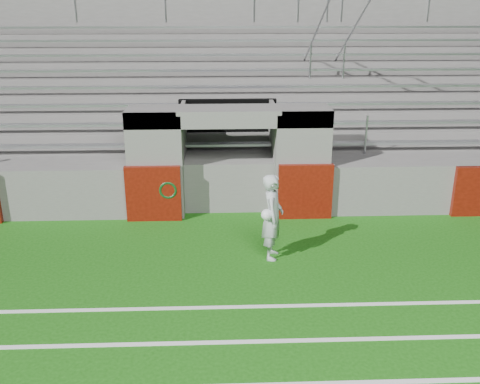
{
  "coord_description": "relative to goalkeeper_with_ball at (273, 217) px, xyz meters",
  "views": [
    {
      "loc": [
        -0.22,
        -8.97,
        4.97
      ],
      "look_at": [
        0.2,
        1.8,
        1.1
      ],
      "focal_mm": 40.0,
      "sensor_mm": 36.0,
      "label": 1
    }
  ],
  "objects": [
    {
      "name": "ground",
      "position": [
        -0.82,
        -0.89,
        -0.89
      ],
      "size": [
        90.0,
        90.0,
        0.0
      ],
      "primitive_type": "plane",
      "color": "#15520D",
      "rests_on": "ground"
    },
    {
      "name": "stadium_structure",
      "position": [
        -0.82,
        7.08,
        0.6
      ],
      "size": [
        26.0,
        8.48,
        5.42
      ],
      "color": "#64625F",
      "rests_on": "ground"
    },
    {
      "name": "goalkeeper_with_ball",
      "position": [
        0.0,
        0.0,
        0.0
      ],
      "size": [
        0.52,
        0.7,
        1.78
      ],
      "color": "#B1B8BB",
      "rests_on": "ground"
    },
    {
      "name": "hose_coil",
      "position": [
        -2.26,
        2.04,
        -0.15
      ],
      "size": [
        0.54,
        0.14,
        0.55
      ],
      "color": "#0F460E",
      "rests_on": "ground"
    }
  ]
}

